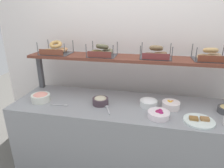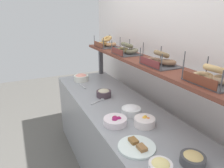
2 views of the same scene
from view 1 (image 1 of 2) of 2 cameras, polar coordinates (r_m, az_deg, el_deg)
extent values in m
cube|color=white|center=(2.39, 5.56, 7.44)|extent=(3.44, 0.06, 2.40)
cube|color=gray|center=(2.21, 3.09, -15.89)|extent=(2.24, 0.70, 0.85)
cube|color=#4C4C51|center=(2.52, -20.16, 3.42)|extent=(0.05, 0.05, 0.40)
cube|color=brown|center=(2.10, 4.70, 7.51)|extent=(2.20, 0.32, 0.03)
cylinder|color=#45353D|center=(1.98, -3.41, -5.05)|extent=(0.16, 0.16, 0.07)
ellipsoid|color=beige|center=(1.97, -3.42, -4.32)|extent=(0.13, 0.13, 0.05)
cylinder|color=white|center=(1.98, 16.79, -5.88)|extent=(0.17, 0.17, 0.07)
sphere|color=#F38D44|center=(2.00, 17.15, -4.99)|extent=(0.03, 0.03, 0.03)
sphere|color=gold|center=(1.99, 16.22, -4.99)|extent=(0.04, 0.04, 0.04)
sphere|color=gold|center=(1.97, 16.60, -5.23)|extent=(0.04, 0.04, 0.04)
sphere|color=orange|center=(1.97, 16.76, -5.24)|extent=(0.03, 0.03, 0.03)
cylinder|color=silver|center=(2.17, -20.05, -3.81)|extent=(0.19, 0.19, 0.07)
ellipsoid|color=#F39E8E|center=(2.16, -20.15, -3.07)|extent=(0.15, 0.15, 0.05)
cylinder|color=white|center=(1.79, 13.45, -8.67)|extent=(0.19, 0.19, 0.06)
sphere|color=#9F1B59|center=(1.81, 13.88, -7.75)|extent=(0.05, 0.05, 0.05)
sphere|color=#981C59|center=(1.77, 14.07, -8.38)|extent=(0.05, 0.05, 0.05)
sphere|color=#A51B58|center=(1.79, 13.72, -8.10)|extent=(0.05, 0.05, 0.05)
sphere|color=#A42657|center=(1.78, 13.49, -8.24)|extent=(0.04, 0.04, 0.04)
sphere|color=#94234B|center=(1.78, 13.26, -8.09)|extent=(0.05, 0.05, 0.05)
cylinder|color=white|center=(1.97, 10.63, -5.53)|extent=(0.17, 0.17, 0.06)
ellipsoid|color=white|center=(1.96, 10.68, -4.86)|extent=(0.14, 0.14, 0.04)
cylinder|color=white|center=(1.85, 24.06, -9.82)|extent=(0.26, 0.26, 0.01)
cube|color=olive|center=(1.83, 22.75, -9.23)|extent=(0.07, 0.05, 0.02)
cube|color=olive|center=(1.86, 25.46, -9.19)|extent=(0.07, 0.05, 0.02)
cube|color=#B7B7BC|center=(1.85, -1.10, -7.79)|extent=(0.07, 0.13, 0.01)
ellipsoid|color=#B7B7BC|center=(1.93, -1.59, -6.50)|extent=(0.04, 0.03, 0.01)
cube|color=#B7B7BC|center=(2.04, -15.77, -5.87)|extent=(0.14, 0.03, 0.01)
ellipsoid|color=#B7B7BC|center=(2.01, -13.38, -6.01)|extent=(0.04, 0.03, 0.01)
cube|color=#4C4C51|center=(2.34, -15.89, 8.59)|extent=(0.33, 0.24, 0.01)
cylinder|color=#4C4C51|center=(2.31, -20.89, 9.56)|extent=(0.01, 0.01, 0.14)
cylinder|color=#4C4C51|center=(2.15, -13.67, 9.62)|extent=(0.01, 0.01, 0.14)
cylinder|color=#4C4C51|center=(2.50, -18.09, 10.64)|extent=(0.01, 0.01, 0.14)
cylinder|color=#4C4C51|center=(2.36, -11.29, 10.71)|extent=(0.01, 0.01, 0.14)
cube|color=brown|center=(2.23, -17.39, 8.83)|extent=(0.28, 0.01, 0.06)
torus|color=tan|center=(2.33, -17.56, 9.19)|extent=(0.17, 0.17, 0.06)
torus|color=tan|center=(2.34, -14.48, 9.57)|extent=(0.18, 0.18, 0.06)
torus|color=tan|center=(2.32, -16.13, 11.04)|extent=(0.16, 0.16, 0.09)
cube|color=#4C4C51|center=(2.14, -2.82, 8.31)|extent=(0.29, 0.24, 0.01)
cylinder|color=#4C4C51|center=(2.06, -7.55, 9.56)|extent=(0.01, 0.01, 0.14)
cylinder|color=#4C4C51|center=(1.99, 0.31, 9.32)|extent=(0.01, 0.01, 0.14)
cylinder|color=#4C4C51|center=(2.28, -5.62, 10.65)|extent=(0.01, 0.01, 0.14)
cylinder|color=#4C4C51|center=(2.21, 1.55, 10.44)|extent=(0.01, 0.01, 0.14)
cube|color=brown|center=(2.02, -3.71, 8.60)|extent=(0.25, 0.01, 0.06)
torus|color=olive|center=(2.12, -4.40, 9.06)|extent=(0.20, 0.20, 0.06)
torus|color=#777259|center=(2.16, -1.44, 9.38)|extent=(0.20, 0.20, 0.06)
torus|color=#6E6B4E|center=(2.12, -2.86, 10.84)|extent=(0.16, 0.17, 0.08)
cube|color=#4C4C51|center=(2.09, 12.58, 7.55)|extent=(0.31, 0.24, 0.01)
cylinder|color=#4C4C51|center=(1.97, 8.26, 9.01)|extent=(0.01, 0.01, 0.14)
cylinder|color=#4C4C51|center=(1.97, 17.15, 8.34)|extent=(0.01, 0.01, 0.14)
cylinder|color=#4C4C51|center=(2.19, 8.72, 10.15)|extent=(0.01, 0.01, 0.14)
cylinder|color=#4C4C51|center=(2.20, 16.71, 9.55)|extent=(0.01, 0.01, 0.14)
cube|color=brown|center=(1.96, 12.64, 7.82)|extent=(0.27, 0.01, 0.06)
torus|color=#926C55|center=(2.05, 11.10, 8.23)|extent=(0.15, 0.15, 0.05)
torus|color=#926B4D|center=(2.12, 13.93, 8.52)|extent=(0.20, 0.20, 0.06)
torus|color=#8F744F|center=(2.07, 12.79, 10.18)|extent=(0.15, 0.16, 0.08)
cube|color=#4C4C51|center=(2.17, 26.46, 6.35)|extent=(0.31, 0.24, 0.01)
cylinder|color=#4C4C51|center=(2.01, 23.36, 7.80)|extent=(0.01, 0.01, 0.14)
cylinder|color=#4C4C51|center=(2.23, 22.34, 9.06)|extent=(0.01, 0.01, 0.14)
cylinder|color=#4C4C51|center=(2.30, 29.69, 8.23)|extent=(0.01, 0.01, 0.14)
cube|color=brown|center=(2.05, 27.37, 6.52)|extent=(0.26, 0.01, 0.06)
torus|color=tan|center=(2.12, 25.36, 7.07)|extent=(0.19, 0.19, 0.05)
torus|color=tan|center=(2.21, 27.55, 7.27)|extent=(0.18, 0.18, 0.06)
torus|color=#DCAF6E|center=(2.15, 26.86, 8.78)|extent=(0.14, 0.15, 0.08)
camera|label=2|loc=(1.68, 70.02, 6.92)|focal=32.87mm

